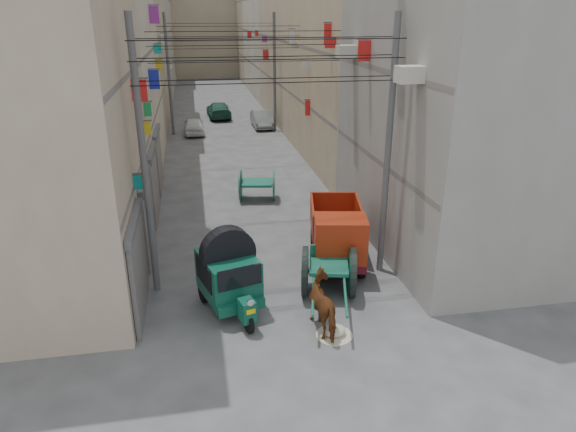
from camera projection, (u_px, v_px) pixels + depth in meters
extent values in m
plane|color=#444446|center=(315.00, 412.00, 10.96)|extent=(140.00, 140.00, 0.00)
cube|color=#69635D|center=(135.00, 172.00, 16.41)|extent=(0.25, 9.80, 0.18)
cube|color=#69635D|center=(124.00, 76.00, 15.30)|extent=(0.25, 9.80, 0.18)
cube|color=beige|center=(66.00, 56.00, 24.78)|extent=(8.00, 12.00, 12.00)
cube|color=#69635D|center=(154.00, 112.00, 26.46)|extent=(0.25, 11.76, 0.18)
cube|color=#69635D|center=(149.00, 51.00, 25.35)|extent=(0.25, 11.76, 0.18)
cube|color=tan|center=(104.00, 27.00, 36.29)|extent=(8.00, 14.00, 14.00)
cube|color=#69635D|center=(164.00, 81.00, 38.35)|extent=(0.25, 13.72, 0.18)
cube|color=#69635D|center=(161.00, 39.00, 37.24)|extent=(0.25, 13.72, 0.18)
cube|color=gray|center=(127.00, 36.00, 49.50)|extent=(8.00, 14.00, 11.80)
cube|color=#69635D|center=(170.00, 64.00, 51.14)|extent=(0.25, 13.72, 0.18)
cube|color=#69635D|center=(167.00, 32.00, 50.04)|extent=(0.25, 13.72, 0.18)
cube|color=tan|center=(137.00, 24.00, 61.07)|extent=(8.00, 12.00, 13.50)
cube|color=#69635D|center=(173.00, 54.00, 63.03)|extent=(0.25, 11.76, 0.18)
cube|color=#69635D|center=(171.00, 28.00, 61.92)|extent=(0.25, 11.76, 0.18)
cube|color=#69635D|center=(169.00, 1.00, 60.82)|extent=(0.25, 11.76, 0.18)
cube|color=gray|center=(496.00, 59.00, 17.23)|extent=(8.00, 10.00, 13.00)
cube|color=#69635D|center=(380.00, 160.00, 17.79)|extent=(0.25, 9.80, 0.18)
cube|color=#69635D|center=(386.00, 70.00, 16.68)|extent=(0.25, 9.80, 0.18)
cube|color=tan|center=(382.00, 52.00, 27.47)|extent=(8.00, 12.00, 12.00)
cube|color=#69635D|center=(310.00, 107.00, 27.85)|extent=(0.25, 11.76, 0.18)
cube|color=#69635D|center=(311.00, 49.00, 26.74)|extent=(0.25, 11.76, 0.18)
cube|color=tan|center=(323.00, 26.00, 38.98)|extent=(8.00, 14.00, 14.00)
cube|color=#69635D|center=(273.00, 79.00, 39.73)|extent=(0.25, 13.72, 0.18)
cube|color=#69635D|center=(273.00, 38.00, 38.62)|extent=(0.25, 13.72, 0.18)
cube|color=beige|center=(289.00, 34.00, 52.19)|extent=(8.00, 14.00, 11.80)
cube|color=#69635D|center=(252.00, 63.00, 52.53)|extent=(0.25, 13.72, 0.18)
cube|color=#69635D|center=(251.00, 32.00, 51.42)|extent=(0.25, 13.72, 0.18)
cube|color=tan|center=(270.00, 23.00, 63.76)|extent=(8.00, 12.00, 13.50)
cube|color=#69635D|center=(240.00, 53.00, 64.41)|extent=(0.25, 11.76, 0.18)
cube|color=#69635D|center=(239.00, 28.00, 63.31)|extent=(0.25, 11.76, 0.18)
cube|color=#69635D|center=(238.00, 2.00, 62.20)|extent=(0.25, 11.76, 0.18)
cube|color=tan|center=(204.00, 24.00, 68.90)|extent=(22.00, 10.00, 13.00)
cube|color=#525157|center=(139.00, 270.00, 14.21)|extent=(0.12, 3.00, 2.60)
cube|color=#505052|center=(134.00, 222.00, 13.68)|extent=(0.18, 3.20, 0.25)
cube|color=#525157|center=(148.00, 221.00, 17.60)|extent=(0.12, 3.00, 2.60)
cube|color=#505052|center=(144.00, 180.00, 17.07)|extent=(0.18, 3.20, 0.25)
cube|color=#525157|center=(154.00, 187.00, 20.98)|extent=(0.12, 3.00, 2.60)
cube|color=#505052|center=(151.00, 153.00, 20.45)|extent=(0.18, 3.20, 0.25)
cube|color=#525157|center=(159.00, 162.00, 24.45)|extent=(0.12, 3.00, 2.60)
cube|color=#505052|center=(157.00, 132.00, 23.92)|extent=(0.18, 3.20, 0.25)
cube|color=#8D2790|center=(265.00, 39.00, 40.74)|extent=(0.38, 0.08, 0.41)
cube|color=silver|center=(171.00, 63.00, 47.02)|extent=(0.27, 0.08, 0.71)
cube|color=#0D9990|center=(141.00, 182.00, 14.97)|extent=(0.44, 0.08, 0.42)
cube|color=#1722A1|center=(154.00, 80.00, 22.86)|extent=(0.45, 0.08, 0.84)
cube|color=red|center=(249.00, 35.00, 50.45)|extent=(0.41, 0.08, 0.59)
cube|color=gold|center=(145.00, 128.00, 17.69)|extent=(0.38, 0.08, 0.44)
cube|color=red|center=(266.00, 55.00, 40.47)|extent=(0.43, 0.08, 0.72)
cube|color=red|center=(257.00, 33.00, 45.53)|extent=(0.28, 0.08, 0.44)
cube|color=#8D2790|center=(154.00, 15.00, 25.72)|extent=(0.48, 0.08, 0.84)
cube|color=silver|center=(170.00, 67.00, 43.77)|extent=(0.31, 0.08, 0.44)
cube|color=silver|center=(305.00, 64.00, 27.00)|extent=(0.35, 0.08, 0.45)
cube|color=silver|center=(292.00, 37.00, 29.86)|extent=(0.34, 0.08, 0.79)
cube|color=#1A9148|center=(148.00, 109.00, 19.65)|extent=(0.28, 0.08, 0.52)
cube|color=silver|center=(163.00, 39.00, 35.08)|extent=(0.28, 0.08, 0.74)
cube|color=red|center=(308.00, 108.00, 27.35)|extent=(0.26, 0.08, 0.80)
cube|color=#0D9990|center=(365.00, 52.00, 17.71)|extent=(0.34, 0.08, 0.55)
cube|color=red|center=(139.00, 91.00, 16.06)|extent=(0.47, 0.08, 0.67)
cube|color=#0D9990|center=(158.00, 49.00, 27.40)|extent=(0.40, 0.08, 0.47)
cube|color=gold|center=(159.00, 66.00, 28.19)|extent=(0.32, 0.08, 0.55)
cube|color=red|center=(331.00, 44.00, 21.68)|extent=(0.47, 0.08, 0.35)
cube|color=red|center=(328.00, 34.00, 22.33)|extent=(0.32, 0.08, 0.89)
cube|color=red|center=(364.00, 51.00, 17.61)|extent=(0.44, 0.08, 0.69)
cube|color=#1A9148|center=(131.00, 199.00, 14.66)|extent=(0.10, 3.20, 0.80)
cube|color=silver|center=(151.00, 132.00, 22.89)|extent=(0.10, 3.20, 0.80)
cube|color=gold|center=(163.00, 93.00, 33.86)|extent=(0.10, 3.20, 0.80)
cube|color=#8D2790|center=(169.00, 74.00, 44.83)|extent=(0.10, 3.20, 0.80)
cube|color=red|center=(400.00, 183.00, 16.03)|extent=(0.10, 3.20, 0.80)
cube|color=orange|center=(327.00, 125.00, 24.25)|extent=(0.10, 3.20, 0.80)
cube|color=#0D9990|center=(284.00, 90.00, 35.22)|extent=(0.10, 3.20, 0.80)
cube|color=#1722A1|center=(261.00, 72.00, 46.19)|extent=(0.10, 3.20, 0.80)
cube|color=beige|center=(409.00, 74.00, 13.79)|extent=(0.70, 0.55, 0.45)
cube|color=beige|center=(346.00, 51.00, 19.20)|extent=(0.70, 0.55, 0.45)
cylinder|color=#505052|center=(144.00, 164.00, 14.37)|extent=(0.20, 0.20, 8.00)
cylinder|color=#505052|center=(388.00, 152.00, 15.58)|extent=(0.20, 0.20, 8.00)
cylinder|color=#505052|center=(169.00, 76.00, 34.48)|extent=(0.20, 0.20, 8.00)
cylinder|color=#505052|center=(275.00, 74.00, 35.69)|extent=(0.20, 0.20, 8.00)
cylinder|color=black|center=(273.00, 83.00, 13.71)|extent=(7.40, 0.02, 0.02)
cylinder|color=black|center=(273.00, 59.00, 13.48)|extent=(7.40, 0.02, 0.02)
cylinder|color=black|center=(272.00, 39.00, 13.30)|extent=(7.40, 0.02, 0.02)
cylinder|color=black|center=(267.00, 78.00, 14.62)|extent=(7.40, 0.02, 0.02)
cylinder|color=black|center=(267.00, 57.00, 14.40)|extent=(7.40, 0.02, 0.02)
cylinder|color=black|center=(267.00, 38.00, 14.21)|extent=(7.40, 0.02, 0.02)
cylinder|color=black|center=(247.00, 62.00, 19.65)|extent=(7.40, 0.02, 0.02)
cylinder|color=black|center=(246.00, 45.00, 19.43)|extent=(7.40, 0.02, 0.02)
cylinder|color=black|center=(246.00, 31.00, 19.24)|extent=(7.40, 0.02, 0.02)
cylinder|color=black|center=(230.00, 48.00, 26.96)|extent=(7.40, 0.02, 0.02)
cylinder|color=black|center=(230.00, 36.00, 26.74)|extent=(7.40, 0.02, 0.02)
cylinder|color=black|center=(230.00, 26.00, 26.56)|extent=(7.40, 0.02, 0.02)
cylinder|color=black|center=(221.00, 41.00, 34.28)|extent=(7.40, 0.02, 0.02)
cylinder|color=black|center=(221.00, 31.00, 34.05)|extent=(7.40, 0.02, 0.02)
cylinder|color=black|center=(220.00, 23.00, 33.87)|extent=(7.40, 0.02, 0.02)
cylinder|color=black|center=(248.00, 322.00, 13.60)|extent=(0.29, 0.61, 0.60)
cylinder|color=black|center=(203.00, 293.00, 15.05)|extent=(0.29, 0.61, 0.60)
cylinder|color=black|center=(241.00, 284.00, 15.54)|extent=(0.29, 0.61, 0.60)
cube|color=#0C4835|center=(230.00, 292.00, 14.68)|extent=(1.85, 2.33, 0.30)
cube|color=#0C4835|center=(247.00, 310.00, 13.52)|extent=(0.49, 0.57, 0.59)
cylinder|color=silver|center=(250.00, 302.00, 13.17)|extent=(0.20, 0.10, 0.19)
cube|color=#CEBA0B|center=(251.00, 312.00, 13.26)|extent=(0.24, 0.10, 0.13)
cube|color=#0C4835|center=(228.00, 272.00, 14.50)|extent=(1.84, 2.13, 1.02)
cube|color=black|center=(240.00, 278.00, 13.62)|extent=(1.20, 0.40, 0.59)
cube|color=black|center=(204.00, 274.00, 14.17)|extent=(0.40, 1.25, 0.70)
cube|color=black|center=(251.00, 263.00, 14.75)|extent=(0.40, 1.25, 0.70)
cube|color=white|center=(241.00, 304.00, 13.89)|extent=(1.30, 0.42, 0.06)
cylinder|color=black|center=(305.00, 271.00, 15.32)|extent=(0.53, 1.51, 1.52)
cylinder|color=#145A44|center=(305.00, 271.00, 15.32)|extent=(0.47, 1.19, 1.18)
cylinder|color=#505052|center=(305.00, 271.00, 15.32)|extent=(0.28, 0.25, 0.20)
cylinder|color=black|center=(352.00, 273.00, 15.23)|extent=(0.53, 1.51, 1.52)
cylinder|color=#145A44|center=(352.00, 273.00, 15.23)|extent=(0.47, 1.19, 1.18)
cylinder|color=#505052|center=(352.00, 273.00, 15.23)|extent=(0.28, 0.25, 0.20)
cylinder|color=#505052|center=(329.00, 272.00, 15.27)|extent=(1.44, 0.44, 0.09)
cube|color=#145A44|center=(329.00, 266.00, 15.20)|extent=(1.39, 1.43, 0.11)
cube|color=#145A44|center=(329.00, 251.00, 15.62)|extent=(1.13, 0.36, 0.38)
cylinder|color=#145A44|center=(313.00, 291.00, 14.00)|extent=(0.68, 2.44, 0.08)
cylinder|color=#145A44|center=(345.00, 292.00, 13.95)|extent=(0.68, 2.44, 0.08)
cylinder|color=black|center=(316.00, 267.00, 16.44)|extent=(0.33, 0.75, 0.73)
cylinder|color=black|center=(314.00, 236.00, 18.70)|extent=(0.33, 0.75, 0.73)
cylinder|color=black|center=(361.00, 267.00, 16.43)|extent=(0.33, 0.75, 0.73)
cylinder|color=black|center=(353.00, 236.00, 18.69)|extent=(0.33, 0.75, 0.73)
cube|color=#570C19|center=(336.00, 244.00, 17.47)|extent=(2.26, 3.89, 0.39)
cube|color=maroon|center=(340.00, 239.00, 16.01)|extent=(1.79, 1.44, 1.38)
cube|color=black|center=(342.00, 242.00, 15.48)|extent=(1.42, 0.34, 0.61)
cube|color=#570C19|center=(335.00, 229.00, 17.93)|extent=(2.09, 2.70, 0.13)
cube|color=maroon|center=(312.00, 216.00, 17.76)|extent=(0.52, 2.40, 0.94)
cube|color=maroon|center=(359.00, 216.00, 17.75)|extent=(0.52, 2.40, 0.94)
cube|color=maroon|center=(333.00, 204.00, 18.86)|extent=(1.64, 0.38, 0.94)
cylinder|color=#145A44|center=(240.00, 185.00, 23.13)|extent=(0.31, 1.39, 1.40)
cylinder|color=#145A44|center=(274.00, 185.00, 23.15)|extent=(0.31, 1.39, 1.40)
cube|color=#145A44|center=(257.00, 183.00, 23.09)|extent=(1.53, 1.39, 0.11)
cylinder|color=#505052|center=(257.00, 185.00, 23.14)|extent=(1.55, 0.35, 0.09)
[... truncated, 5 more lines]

